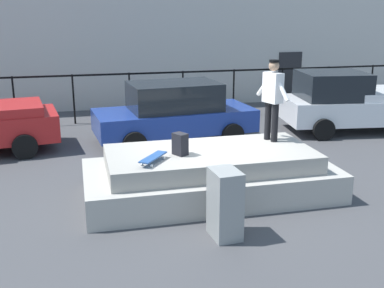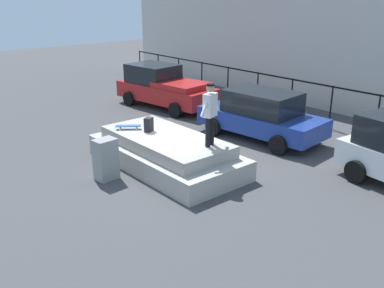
{
  "view_description": "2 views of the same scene",
  "coord_description": "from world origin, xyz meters",
  "views": [
    {
      "loc": [
        -2.65,
        -9.23,
        3.71
      ],
      "look_at": [
        -0.29,
        0.36,
        0.86
      ],
      "focal_mm": 44.21,
      "sensor_mm": 36.0,
      "label": 1
    },
    {
      "loc": [
        9.66,
        -7.72,
        5.02
      ],
      "look_at": [
        -0.14,
        0.59,
        0.43
      ],
      "focal_mm": 40.54,
      "sensor_mm": 36.0,
      "label": 2
    }
  ],
  "objects": [
    {
      "name": "ground_plane",
      "position": [
        0.0,
        0.0,
        0.0
      ],
      "size": [
        60.0,
        60.0,
        0.0
      ],
      "primitive_type": "plane",
      "color": "#424244"
    },
    {
      "name": "warehouse_building",
      "position": [
        0.0,
        12.55,
        2.92
      ],
      "size": [
        29.99,
        8.14,
        5.83
      ],
      "color": "beige",
      "rests_on": "ground_plane"
    },
    {
      "name": "backpack",
      "position": [
        -0.76,
        -0.6,
        1.17
      ],
      "size": [
        0.31,
        0.34,
        0.43
      ],
      "primitive_type": "cube",
      "rotation": [
        0.0,
        0.0,
        2.08
      ],
      "color": "black",
      "rests_on": "concrete_ledge"
    },
    {
      "name": "car_blue_sedan_mid",
      "position": [
        0.01,
        3.68,
        0.87
      ],
      "size": [
        4.64,
        2.47,
        1.71
      ],
      "color": "navy",
      "rests_on": "ground_plane"
    },
    {
      "name": "fence_row",
      "position": [
        0.0,
        6.59,
        1.14
      ],
      "size": [
        24.06,
        0.06,
        1.64
      ],
      "color": "black",
      "rests_on": "ground_plane"
    },
    {
      "name": "car_white_pickup_far",
      "position": [
        5.54,
        3.61,
        0.92
      ],
      "size": [
        4.46,
        2.61,
        1.85
      ],
      "color": "white",
      "rests_on": "ground_plane"
    },
    {
      "name": "skateboarder",
      "position": [
        1.37,
        -0.05,
        1.95
      ],
      "size": [
        0.4,
        0.95,
        1.73
      ],
      "color": "black",
      "rests_on": "concrete_ledge"
    },
    {
      "name": "utility_box",
      "position": [
        -0.38,
        -2.33,
        0.59
      ],
      "size": [
        0.49,
        0.64,
        1.18
      ],
      "primitive_type": "cube",
      "rotation": [
        0.0,
        0.0,
        0.09
      ],
      "color": "gray",
      "rests_on": "ground_plane"
    },
    {
      "name": "concrete_ledge",
      "position": [
        -0.11,
        -0.47,
        0.43
      ],
      "size": [
        5.07,
        2.42,
        0.95
      ],
      "color": "#ADA89E",
      "rests_on": "ground_plane"
    },
    {
      "name": "skateboard",
      "position": [
        -1.35,
        -0.96,
        1.05
      ],
      "size": [
        0.63,
        0.74,
        0.12
      ],
      "color": "#264C8C",
      "rests_on": "concrete_ledge"
    }
  ]
}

